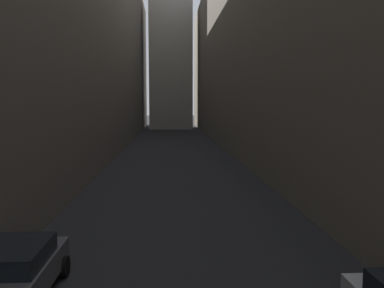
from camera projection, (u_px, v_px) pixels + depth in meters
The scene contains 4 objects.
ground_plane at pixel (174, 155), 38.81m from camera, with size 264.00×264.00×0.00m, color #232326.
building_block_left at pixel (45, 21), 38.81m from camera, with size 13.56×108.00×25.59m, color #60594F.
building_block_right at pixel (299, 34), 40.35m from camera, with size 14.11×108.00×23.76m, color #756B5B.
parked_car_left_third at pixel (14, 272), 10.10m from camera, with size 1.94×4.12×1.46m.
Camera 1 is at (-0.53, 9.45, 4.95)m, focal length 37.92 mm.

